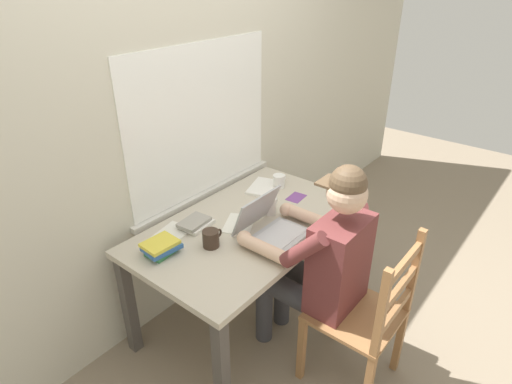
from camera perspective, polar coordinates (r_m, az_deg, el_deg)
ground_plane at (r=2.89m, az=-0.81°, el=-16.00°), size 8.00×8.00×0.00m
back_wall at (r=2.53m, az=-9.60°, el=11.18°), size 6.00×0.08×2.60m
desk at (r=2.51m, az=-0.90°, el=-5.88°), size 1.36×0.81×0.70m
seated_person at (r=2.25m, az=8.64°, el=-8.83°), size 0.50×0.60×1.23m
wooden_chair at (r=2.31m, az=14.41°, el=-15.70°), size 0.42×0.42×0.92m
laptop at (r=2.34m, az=1.85°, el=-4.58°), size 0.33×0.31×0.22m
computer_mouse at (r=2.52m, az=6.23°, el=-3.06°), size 0.06×0.10×0.03m
coffee_mug_white at (r=2.54m, az=1.83°, el=-1.81°), size 0.12×0.08×0.10m
coffee_mug_dark at (r=2.26m, az=-5.99°, el=-6.16°), size 0.13×0.09×0.09m
coffee_mug_spare at (r=2.84m, az=3.07°, el=1.48°), size 0.12×0.08×0.09m
book_stack_main at (r=2.45m, az=-8.07°, el=-4.15°), size 0.20×0.15×0.04m
book_stack_side at (r=2.25m, az=-12.49°, el=-7.18°), size 0.19×0.16×0.07m
paper_pile_near_laptop at (r=2.41m, az=-11.15°, el=-5.43°), size 0.24×0.19×0.01m
paper_pile_back_corner at (r=2.84m, az=0.84°, el=0.67°), size 0.28×0.22×0.02m
paper_pile_side at (r=2.45m, az=-2.26°, el=-4.26°), size 0.26×0.24×0.00m
landscape_photo_print at (r=2.74m, az=5.36°, el=-0.72°), size 0.14×0.10×0.00m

